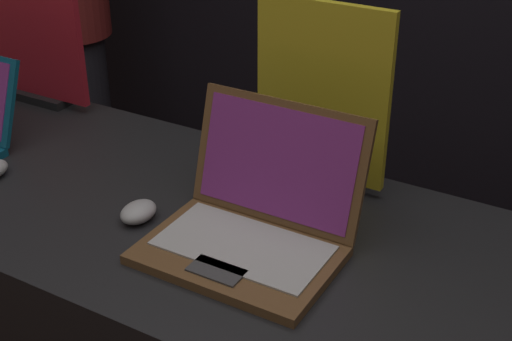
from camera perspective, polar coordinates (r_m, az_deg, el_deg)
name	(u,v)px	position (r m, az deg, el deg)	size (l,w,h in m)	color
promo_stand_front	(30,38)	(2.15, -17.63, 10.07)	(0.38, 0.07, 0.40)	black
laptop_middle	(254,217)	(1.43, -0.14, -3.78)	(0.38, 0.34, 0.27)	brown
mouse_middle	(138,212)	(1.55, -9.39, -3.28)	(0.07, 0.09, 0.04)	#B2B2B7
promo_stand_middle	(321,101)	(1.60, 5.26, 5.54)	(0.32, 0.07, 0.43)	black
person_bystander	(69,17)	(3.05, -14.75, 11.80)	(0.33, 0.33, 1.76)	#282833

